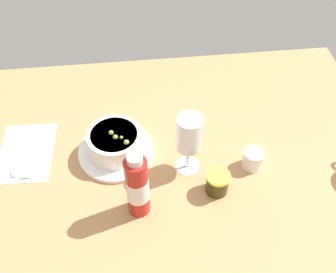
{
  "coord_description": "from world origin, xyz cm",
  "views": [
    {
      "loc": [
        9.38,
        61.12,
        78.61
      ],
      "look_at": [
        1.98,
        -4.39,
        4.84
      ],
      "focal_mm": 42.77,
      "sensor_mm": 36.0,
      "label": 1
    }
  ],
  "objects": [
    {
      "name": "wine_glass",
      "position": [
        -2.14,
        1.64,
        11.3
      ],
      "size": [
        6.05,
        6.05,
        16.68
      ],
      "color": "white",
      "rests_on": "ground_plane"
    },
    {
      "name": "ground_plane",
      "position": [
        0.0,
        0.0,
        -1.5
      ],
      "size": [
        110.0,
        84.0,
        3.0
      ],
      "primitive_type": "cube",
      "color": "#B27F51"
    },
    {
      "name": "cutlery_setting",
      "position": [
        38.13,
        -6.91,
        0.25
      ],
      "size": [
        14.17,
        19.76,
        0.9
      ],
      "color": "white",
      "rests_on": "ground_plane"
    },
    {
      "name": "jam_jar",
      "position": [
        -7.92,
        9.37,
        2.95
      ],
      "size": [
        5.52,
        5.52,
        5.82
      ],
      "color": "#352F0E",
      "rests_on": "ground_plane"
    },
    {
      "name": "creamer_jug",
      "position": [
        -17.98,
        3.26,
        2.57
      ],
      "size": [
        5.31,
        5.61,
        5.56
      ],
      "color": "white",
      "rests_on": "ground_plane"
    },
    {
      "name": "porridge_bowl",
      "position": [
        15.14,
        -4.5,
        3.56
      ],
      "size": [
        19.14,
        19.14,
        7.96
      ],
      "color": "white",
      "rests_on": "ground_plane"
    },
    {
      "name": "sauce_bottle_red",
      "position": [
        10.39,
        12.38,
        8.67
      ],
      "size": [
        4.98,
        4.98,
        18.72
      ],
      "color": "#B21E19",
      "rests_on": "ground_plane"
    }
  ]
}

